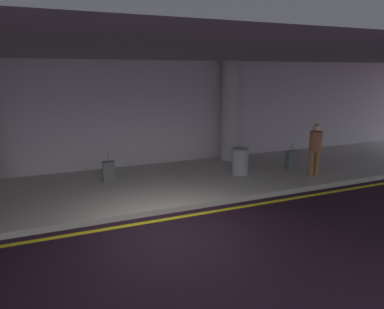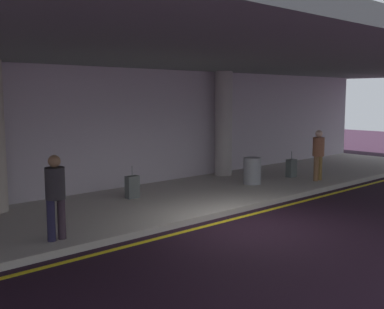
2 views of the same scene
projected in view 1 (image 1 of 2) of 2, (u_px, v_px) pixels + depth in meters
ground_plane at (168, 233)px, 7.48m from camera, size 60.00×60.00×0.00m
sidewalk at (135, 187)px, 10.25m from camera, size 26.00×4.20×0.15m
lane_stripe_yellow at (158, 220)px, 8.11m from camera, size 26.00×0.14×0.01m
support_column_center at (230, 112)px, 12.75m from camera, size 0.61×0.61×3.65m
ceiling_overhang at (134, 50)px, 8.90m from camera, size 28.00×13.20×0.30m
terminal_back_wall at (118, 117)px, 11.86m from camera, size 26.00×0.30×3.80m
traveler_with_luggage at (315, 146)px, 10.89m from camera, size 0.38×0.38×1.68m
suitcase_upright_primary at (291, 159)px, 11.90m from camera, size 0.36×0.22×0.90m
suitcase_upright_secondary at (109, 171)px, 10.48m from camera, size 0.36×0.22×0.90m
trash_bin_steel at (240, 161)px, 11.21m from camera, size 0.56×0.56×0.85m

